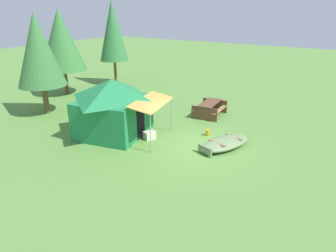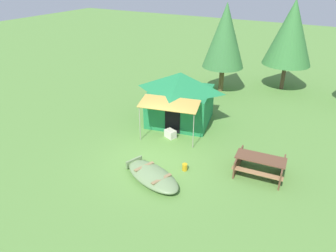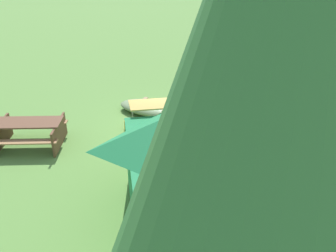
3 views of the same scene
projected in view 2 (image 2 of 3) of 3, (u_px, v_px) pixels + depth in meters
ground_plane at (155, 159)px, 13.43m from camera, size 80.00×80.00×0.00m
beached_rowboat at (152, 176)px, 12.01m from camera, size 2.92×2.03×0.41m
canvas_cabin_tent at (180, 97)px, 16.06m from camera, size 3.87×4.63×2.70m
picnic_table at (260, 164)px, 12.23m from camera, size 2.03×1.64×0.78m
cooler_box at (170, 134)px, 15.06m from camera, size 0.62×0.54×0.37m
fuel_can at (185, 167)px, 12.64m from camera, size 0.24×0.24×0.29m
pine_tree_back_left at (291, 33)px, 19.44m from camera, size 3.05×3.05×5.71m
pine_tree_far_center at (225, 36)px, 19.17m from camera, size 2.62×2.62×5.55m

